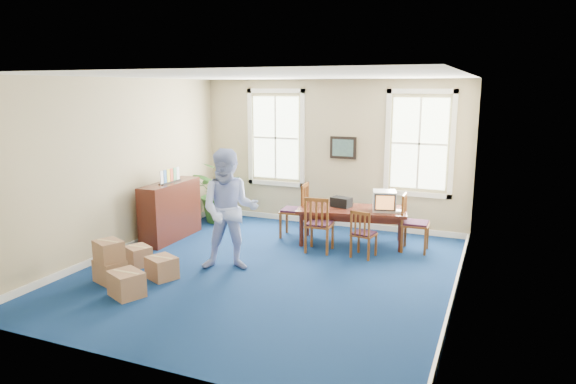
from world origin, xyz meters
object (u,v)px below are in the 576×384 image
at_px(man, 229,210).
at_px(potted_plant, 222,192).
at_px(conference_table, 352,226).
at_px(chair_near_left, 319,224).
at_px(crt_tv, 384,201).
at_px(cardboard_boxes, 122,260).
at_px(credenza, 171,209).

distance_m(man, potted_plant, 3.17).
bearing_deg(conference_table, chair_near_left, -132.51).
xyz_separation_m(chair_near_left, potted_plant, (-2.76, 1.17, 0.17)).
xyz_separation_m(crt_tv, cardboard_boxes, (-3.40, -3.42, -0.55)).
bearing_deg(cardboard_boxes, chair_near_left, 48.40).
xyz_separation_m(man, cardboard_boxes, (-1.29, -1.17, -0.67)).
bearing_deg(cardboard_boxes, credenza, 106.77).
height_order(chair_near_left, cardboard_boxes, chair_near_left).
bearing_deg(potted_plant, man, -57.67).
height_order(credenza, cardboard_boxes, credenza).
bearing_deg(conference_table, man, -135.71).
relative_size(conference_table, potted_plant, 1.48).
bearing_deg(conference_table, credenza, -173.97).
xyz_separation_m(chair_near_left, cardboard_boxes, (-2.36, -2.66, -0.18)).
height_order(credenza, potted_plant, potted_plant).
distance_m(conference_table, chair_near_left, 0.85).
height_order(conference_table, man, man).
xyz_separation_m(man, potted_plant, (-1.69, 2.67, -0.32)).
relative_size(man, credenza, 1.31).
bearing_deg(potted_plant, cardboard_boxes, -84.14).
distance_m(crt_tv, potted_plant, 3.82).
distance_m(conference_table, crt_tv, 0.83).
bearing_deg(chair_near_left, conference_table, -125.00).
xyz_separation_m(crt_tv, credenza, (-4.09, -1.15, -0.29)).
bearing_deg(cardboard_boxes, potted_plant, 95.86).
xyz_separation_m(credenza, potted_plant, (0.29, 1.56, 0.09)).
relative_size(crt_tv, chair_near_left, 0.44).
xyz_separation_m(crt_tv, chair_near_left, (-1.04, -0.76, -0.37)).
xyz_separation_m(conference_table, credenza, (-3.47, -1.10, 0.26)).
bearing_deg(potted_plant, chair_near_left, -23.10).
bearing_deg(cardboard_boxes, man, 42.11).
relative_size(conference_table, crt_tv, 4.47).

